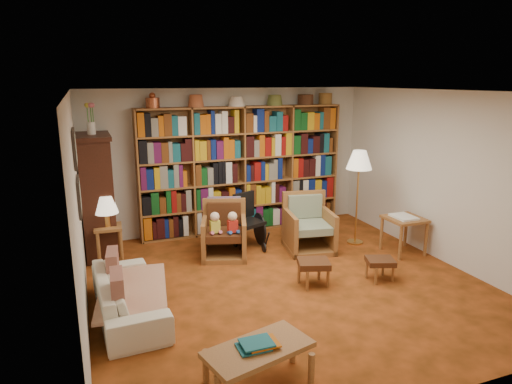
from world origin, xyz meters
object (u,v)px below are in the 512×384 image
armchair_sage (306,228)px  coffee_table (258,352)px  side_table_papers (404,223)px  side_table_lamp (109,236)px  armchair_leather (223,233)px  floor_lamp (359,164)px  footstool_a (314,265)px  sofa (128,295)px  footstool_b (380,263)px  wheelchair (246,223)px

armchair_sage → coffee_table: size_ratio=0.86×
side_table_papers → coffee_table: 3.91m
side_table_lamp → armchair_leather: armchair_leather is taller
floor_lamp → coffee_table: floor_lamp is taller
footstool_a → sofa: bearing=178.6°
sofa → armchair_leather: 2.10m
sofa → footstool_b: 3.27m
footstool_a → coffee_table: (-1.41, -1.62, 0.04)m
side_table_papers → footstool_b: side_table_papers is taller
armchair_leather → coffee_table: size_ratio=0.86×
wheelchair → coffee_table: wheelchair is taller
side_table_papers → footstool_a: (-1.85, -0.53, -0.20)m
floor_lamp → side_table_lamp: bearing=171.2°
floor_lamp → footstool_b: size_ratio=3.52×
sofa → footstool_b: bearing=-96.9°
footstool_b → armchair_sage: bearing=104.7°
wheelchair → floor_lamp: size_ratio=0.56×
sofa → footstool_b: (3.26, -0.24, 0.00)m
sofa → footstool_a: size_ratio=3.44×
sofa → side_table_papers: bearing=-86.2°
wheelchair → footstool_a: bearing=-78.6°
armchair_sage → footstool_b: 1.49m
sofa → armchair_sage: 3.13m
sofa → side_table_papers: 4.23m
coffee_table → floor_lamp: bearing=44.9°
armchair_sage → footstool_a: bearing=-113.0°
footstool_a → floor_lamp: bearing=40.0°
side_table_lamp → side_table_papers: side_table_papers is taller
wheelchair → side_table_papers: wheelchair is taller
sofa → wheelchair: bearing=-54.0°
side_table_lamp → floor_lamp: size_ratio=0.36×
footstool_b → coffee_table: (-2.32, -1.44, 0.07)m
floor_lamp → side_table_papers: 1.16m
armchair_leather → armchair_sage: (1.33, -0.21, -0.01)m
side_table_lamp → coffee_table: side_table_lamp is taller
sofa → footstool_a: 2.35m
sofa → side_table_papers: side_table_papers is taller
armchair_leather → coffee_table: 3.15m
side_table_lamp → footstool_b: side_table_lamp is taller
sofa → floor_lamp: floor_lamp is taller
coffee_table → wheelchair: bearing=72.0°
side_table_lamp → floor_lamp: floor_lamp is taller
armchair_leather → coffee_table: (-0.61, -3.09, -0.03)m
side_table_lamp → armchair_leather: bearing=-10.3°
sofa → armchair_sage: bearing=-70.1°
wheelchair → coffee_table: (-1.07, -3.29, -0.07)m
armchair_leather → armchair_sage: size_ratio=1.00×
armchair_sage → coffee_table: bearing=-124.0°
armchair_sage → armchair_leather: bearing=171.0°
sofa → floor_lamp: (3.75, 1.12, 1.09)m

